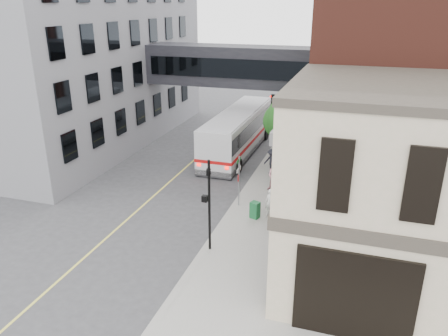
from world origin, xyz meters
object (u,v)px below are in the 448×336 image
Objects in this scene: newspaper_box at (255,210)px; sandwich_board at (281,239)px; bus at (238,130)px; pedestrian_a at (270,203)px; pedestrian_b at (275,176)px; pedestrian_c at (272,161)px.

newspaper_box is 3.23m from sandwich_board.
bus reaches higher than newspaper_box.
bus reaches higher than pedestrian_a.
pedestrian_b is (4.31, -6.84, -0.70)m from bus.
pedestrian_b is 2.05× the size of newspaper_box.
newspaper_box is at bearing -67.91° from pedestrian_c.
pedestrian_b is at bearing -56.31° from pedestrian_c.
pedestrian_b is 6.76m from sandwich_board.
bus is 7.62× the size of pedestrian_a.
bus reaches higher than pedestrian_b.
pedestrian_b is 2.13× the size of sandwich_board.
newspaper_box is 1.04× the size of sandwich_board.
bus is at bearing 112.96° from pedestrian_a.
pedestrian_c is at bearing 95.58° from sandwich_board.
pedestrian_a reaches higher than sandwich_board.
bus is 11.42m from pedestrian_a.
sandwich_board is (1.66, -6.53, -0.50)m from pedestrian_b.
pedestrian_a is 0.89× the size of pedestrian_c.
pedestrian_c is 9.58m from sandwich_board.
newspaper_box is at bearing -150.39° from pedestrian_a.
pedestrian_a is at bearing 50.72° from newspaper_box.
pedestrian_b is 1.08× the size of pedestrian_c.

